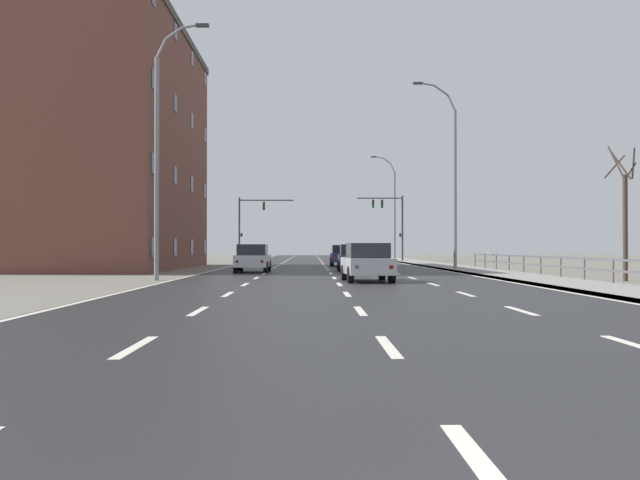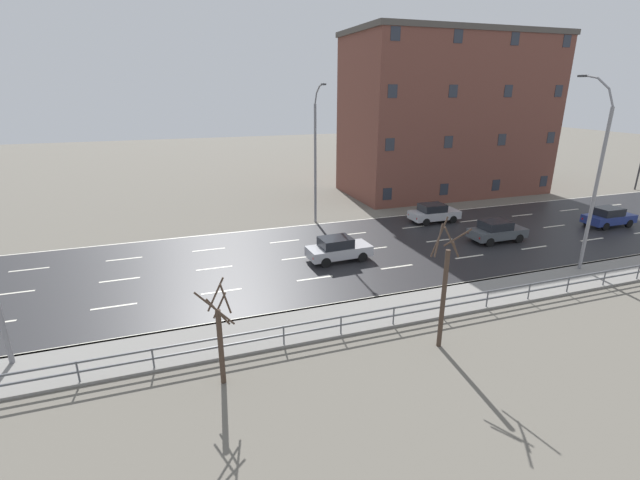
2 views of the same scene
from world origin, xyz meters
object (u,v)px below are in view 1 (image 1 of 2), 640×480
(car_distant, at_px, (343,255))
(car_far_right, at_px, (253,258))
(car_mid_centre, at_px, (367,262))
(street_lamp_midground, at_px, (452,178))
(traffic_signal_right, at_px, (392,217))
(traffic_signal_left, at_px, (249,219))
(street_lamp_distant, at_px, (393,210))
(street_lamp_left_bank, at_px, (160,154))
(car_near_right, at_px, (354,258))
(brick_building, at_px, (108,148))

(car_distant, bearing_deg, car_far_right, -113.88)
(car_mid_centre, relative_size, car_distant, 1.02)
(street_lamp_midground, height_order, traffic_signal_right, street_lamp_midground)
(car_far_right, height_order, car_distant, same)
(street_lamp_midground, bearing_deg, traffic_signal_right, 91.25)
(traffic_signal_left, relative_size, car_mid_centre, 1.48)
(street_lamp_midground, xyz_separation_m, traffic_signal_right, (-0.57, 26.12, -1.17))
(street_lamp_distant, xyz_separation_m, car_mid_centre, (-6.22, -43.25, -4.48))
(street_lamp_left_bank, distance_m, car_near_right, 14.78)
(street_lamp_midground, bearing_deg, car_far_right, -167.09)
(street_lamp_distant, bearing_deg, car_near_right, -100.93)
(street_lamp_midground, bearing_deg, traffic_signal_left, 119.42)
(traffic_signal_right, height_order, car_near_right, traffic_signal_right)
(traffic_signal_left, relative_size, car_near_right, 1.51)
(traffic_signal_left, bearing_deg, car_distant, -61.96)
(car_near_right, bearing_deg, street_lamp_distant, 79.36)
(street_lamp_left_bank, xyz_separation_m, brick_building, (-7.01, 16.74, 2.60))
(street_lamp_left_bank, bearing_deg, street_lamp_distant, 70.39)
(car_far_right, xyz_separation_m, brick_building, (-10.19, 7.47, 7.18))
(street_lamp_distant, relative_size, street_lamp_left_bank, 0.99)
(street_lamp_distant, relative_size, car_far_right, 2.63)
(street_lamp_distant, xyz_separation_m, car_far_right, (-11.72, -32.58, -4.48))
(street_lamp_distant, bearing_deg, car_distant, -107.07)
(street_lamp_midground, distance_m, street_lamp_distant, 29.89)
(traffic_signal_right, bearing_deg, brick_building, -135.00)
(car_mid_centre, bearing_deg, traffic_signal_right, 79.08)
(car_mid_centre, xyz_separation_m, car_far_right, (-5.51, 10.68, 0.00))
(car_far_right, bearing_deg, car_mid_centre, -62.30)
(street_lamp_distant, xyz_separation_m, traffic_signal_right, (-0.57, -3.77, -0.92))
(street_lamp_distant, xyz_separation_m, street_lamp_left_bank, (-14.91, -41.84, 0.10))
(street_lamp_midground, distance_m, brick_building, 22.56)
(traffic_signal_left, bearing_deg, car_near_right, -72.49)
(street_lamp_left_bank, distance_m, car_distant, 24.07)
(street_lamp_midground, relative_size, car_far_right, 2.76)
(street_lamp_midground, bearing_deg, car_distant, 121.49)
(street_lamp_midground, xyz_separation_m, street_lamp_left_bank, (-14.91, -11.96, -0.16))
(street_lamp_distant, distance_m, brick_building, 33.44)
(car_near_right, height_order, car_distant, same)
(street_lamp_left_bank, xyz_separation_m, traffic_signal_right, (14.34, 38.08, -1.02))
(street_lamp_distant, relative_size, brick_building, 0.51)
(street_lamp_left_bank, height_order, car_mid_centre, street_lamp_left_bank)
(street_lamp_midground, xyz_separation_m, car_far_right, (-11.72, -2.69, -4.74))
(brick_building, bearing_deg, street_lamp_left_bank, -67.29)
(street_lamp_midground, xyz_separation_m, street_lamp_distant, (0.00, 29.89, -0.26))
(car_distant, bearing_deg, traffic_signal_right, 71.04)
(traffic_signal_left, relative_size, car_distant, 1.51)
(car_far_right, relative_size, car_distant, 1.00)
(street_lamp_distant, xyz_separation_m, car_near_right, (-5.99, -30.99, -4.48))
(street_lamp_left_bank, relative_size, car_near_right, 2.67)
(traffic_signal_left, bearing_deg, street_lamp_midground, -60.58)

